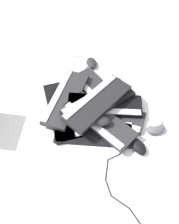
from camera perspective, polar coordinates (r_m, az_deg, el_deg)
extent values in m
plane|color=silver|center=(1.44, 2.76, -3.29)|extent=(3.20, 3.20, 0.00)
cube|color=black|center=(1.40, 1.23, -4.91)|extent=(0.15, 0.44, 0.02)
cube|color=silver|center=(1.42, 1.39, -2.66)|extent=(0.04, 0.42, 0.01)
cube|color=#232326|center=(1.48, 4.14, -0.46)|extent=(0.25, 0.46, 0.02)
cube|color=#B2B5BA|center=(1.44, 3.54, -1.83)|extent=(0.14, 0.41, 0.01)
cube|color=#232326|center=(1.58, 2.57, 4.41)|extent=(0.43, 0.40, 0.02)
cube|color=#B2B5BA|center=(1.55, 0.92, 3.86)|extent=(0.34, 0.30, 0.01)
cube|color=black|center=(1.50, -6.29, 0.35)|extent=(0.46, 0.29, 0.02)
cube|color=#B2B5BA|center=(1.49, -4.23, 1.16)|extent=(0.40, 0.18, 0.01)
cube|color=black|center=(1.48, 3.59, 1.63)|extent=(0.16, 0.44, 0.02)
cube|color=silver|center=(1.44, 3.58, 0.23)|extent=(0.05, 0.42, 0.01)
cube|color=black|center=(1.45, 2.21, 2.06)|extent=(0.40, 0.43, 0.02)
cube|color=#B2B5BA|center=(1.47, 0.89, 3.81)|extent=(0.30, 0.34, 0.01)
cube|color=#232326|center=(1.42, 2.48, -1.83)|extent=(0.39, 0.44, 0.02)
cube|color=silver|center=(1.38, 0.93, -2.86)|extent=(0.29, 0.35, 0.01)
cube|color=#232326|center=(1.52, -5.27, 3.14)|extent=(0.46, 0.25, 0.02)
cube|color=#B2B5BA|center=(1.52, -7.29, 3.99)|extent=(0.42, 0.13, 0.01)
cube|color=black|center=(1.41, 2.02, 2.18)|extent=(0.44, 0.39, 0.02)
cube|color=silver|center=(1.43, 0.33, 3.75)|extent=(0.35, 0.28, 0.01)
ellipsoid|color=#4C4C51|center=(1.46, 15.01, -3.85)|extent=(0.10, 0.12, 0.04)
ellipsoid|color=black|center=(1.76, 0.61, 11.15)|extent=(0.13, 0.10, 0.04)
ellipsoid|color=black|center=(1.37, 2.61, -2.06)|extent=(0.07, 0.11, 0.04)
ellipsoid|color=silver|center=(1.47, 14.95, -3.02)|extent=(0.13, 0.10, 0.04)
ellipsoid|color=black|center=(1.38, 11.22, -7.72)|extent=(0.13, 0.12, 0.04)
cylinder|color=black|center=(1.46, 11.48, -3.68)|extent=(0.05, 0.05, 0.01)
cylinder|color=black|center=(1.42, 9.39, -5.69)|extent=(0.09, 0.07, 0.01)
cylinder|color=black|center=(1.37, 7.55, -8.34)|extent=(0.07, 0.03, 0.01)
cylinder|color=black|center=(1.35, 5.72, -10.17)|extent=(0.04, 0.07, 0.01)
cylinder|color=black|center=(1.31, 4.11, -12.96)|extent=(0.11, 0.02, 0.01)
cylinder|color=black|center=(1.28, 4.48, -16.85)|extent=(0.08, 0.04, 0.01)
cylinder|color=black|center=(1.26, 7.22, -19.73)|extent=(0.06, 0.09, 0.01)
cylinder|color=black|center=(1.25, 10.80, -22.71)|extent=(0.09, 0.07, 0.01)
sphere|color=black|center=(1.47, 12.26, -3.09)|extent=(0.01, 0.01, 0.01)
sphere|color=black|center=(1.44, 10.69, -4.29)|extent=(0.01, 0.01, 0.01)
sphere|color=black|center=(1.39, 8.04, -7.14)|extent=(0.01, 0.01, 0.01)
sphere|color=black|center=(1.36, 7.04, -9.56)|extent=(0.01, 0.01, 0.01)
sphere|color=black|center=(1.34, 4.37, -10.79)|extent=(0.01, 0.01, 0.01)
sphere|color=black|center=(1.29, 3.82, -15.20)|extent=(0.01, 0.01, 0.01)
sphere|color=black|center=(1.27, 5.17, -18.53)|extent=(0.01, 0.01, 0.01)
sphere|color=black|center=(1.26, 9.31, -20.90)|extent=(0.01, 0.01, 0.01)
cylinder|color=#59595B|center=(1.62, 5.44, 5.55)|extent=(0.06, 0.08, 0.01)
cylinder|color=#59595B|center=(1.60, 2.35, 4.90)|extent=(0.02, 0.09, 0.01)
cylinder|color=#59595B|center=(1.62, -0.43, 5.65)|extent=(0.06, 0.07, 0.01)
cylinder|color=#59595B|center=(1.67, -1.76, 7.48)|extent=(0.08, 0.03, 0.01)
cylinder|color=#59595B|center=(1.73, -1.10, 9.57)|extent=(0.10, 0.05, 0.01)
cylinder|color=#59595B|center=(1.80, -0.93, 11.57)|extent=(0.09, 0.06, 0.01)
cylinder|color=#59595B|center=(1.84, -2.43, 12.60)|extent=(0.01, 0.05, 0.01)
cylinder|color=#59595B|center=(1.87, -4.42, 13.32)|extent=(0.06, 0.09, 0.01)
sphere|color=#59595B|center=(1.64, 6.80, 6.12)|extent=(0.01, 0.01, 0.01)
sphere|color=#59595B|center=(1.61, 4.04, 4.96)|extent=(0.01, 0.01, 0.01)
sphere|color=#59595B|center=(1.60, 0.66, 4.84)|extent=(0.01, 0.01, 0.01)
sphere|color=#59595B|center=(1.64, -1.49, 6.44)|extent=(0.01, 0.01, 0.01)
sphere|color=#59595B|center=(1.70, -2.02, 8.50)|extent=(0.01, 0.01, 0.01)
sphere|color=#59595B|center=(1.76, -0.21, 10.61)|extent=(0.01, 0.01, 0.01)
sphere|color=#59595B|center=(1.83, -1.63, 12.49)|extent=(0.01, 0.01, 0.01)
sphere|color=#59595B|center=(1.84, -3.22, 12.70)|extent=(0.01, 0.01, 0.01)
sphere|color=#59595B|center=(1.89, -5.58, 13.91)|extent=(0.01, 0.01, 0.01)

